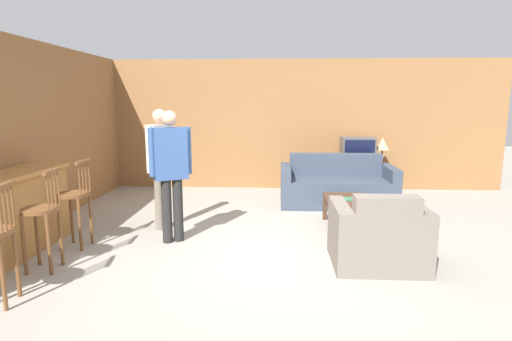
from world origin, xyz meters
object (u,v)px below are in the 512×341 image
object	(u,v)px
book_on_table	(348,199)
person_by_window	(161,162)
table_lamp	(383,145)
bar_chair_far	(75,202)
tv	(357,151)
couch_far	(337,187)
tv_unit	(356,178)
person_by_counter	(171,169)
bar_chair_mid	(42,218)
coffee_table	(348,205)
armchair_near	(378,237)

from	to	relation	value
book_on_table	person_by_window	xyz separation A→B (m)	(-2.58, -0.12, 0.52)
table_lamp	person_by_window	distance (m)	4.34
bar_chair_far	tv	xyz separation A→B (m)	(3.98, 3.18, 0.26)
couch_far	tv	xyz separation A→B (m)	(0.51, 0.92, 0.52)
couch_far	table_lamp	bearing A→B (deg)	43.15
tv_unit	book_on_table	world-z (taller)	tv_unit
person_by_counter	bar_chair_mid	bearing A→B (deg)	-139.85
bar_chair_far	book_on_table	world-z (taller)	bar_chair_far
tv_unit	person_by_window	xyz separation A→B (m)	(-3.14, -2.41, 0.66)
couch_far	coffee_table	size ratio (longest dim) A/B	1.77
bar_chair_far	person_by_window	world-z (taller)	person_by_window
bar_chair_far	table_lamp	size ratio (longest dim) A/B	2.10
tv_unit	person_by_window	distance (m)	4.01
bar_chair_mid	tv	bearing A→B (deg)	44.19
tv_unit	person_by_counter	xyz separation A→B (m)	(-2.86, -2.93, 0.66)
person_by_window	couch_far	bearing A→B (deg)	29.43
couch_far	person_by_window	world-z (taller)	person_by_window
table_lamp	person_by_window	xyz separation A→B (m)	(-3.61, -2.41, -0.00)
couch_far	person_by_window	distance (m)	3.09
couch_far	tv	world-z (taller)	tv
bar_chair_far	person_by_counter	distance (m)	1.21
table_lamp	book_on_table	bearing A→B (deg)	-114.28
bar_chair_mid	book_on_table	distance (m)	3.78
bar_chair_mid	tv_unit	size ratio (longest dim) A/B	0.87
book_on_table	bar_chair_far	bearing A→B (deg)	-165.21
coffee_table	book_on_table	xyz separation A→B (m)	(0.01, 0.08, 0.07)
book_on_table	tv	bearing A→B (deg)	76.29
armchair_near	person_by_window	world-z (taller)	person_by_window
armchair_near	book_on_table	bearing A→B (deg)	94.90
tv_unit	table_lamp	size ratio (longest dim) A/B	2.42
bar_chair_far	couch_far	size ratio (longest dim) A/B	0.56
bar_chair_far	book_on_table	xyz separation A→B (m)	(3.43, 0.90, -0.14)
couch_far	tv_unit	distance (m)	1.06
coffee_table	tv_unit	xyz separation A→B (m)	(0.56, 2.36, -0.07)
armchair_near	coffee_table	size ratio (longest dim) A/B	0.89
couch_far	armchair_near	size ratio (longest dim) A/B	2.00
couch_far	book_on_table	distance (m)	1.36
tv	coffee_table	bearing A→B (deg)	-103.48
couch_far	coffee_table	distance (m)	1.44
person_by_window	coffee_table	bearing A→B (deg)	1.05
bar_chair_far	coffee_table	xyz separation A→B (m)	(3.42, 0.83, -0.21)
couch_far	coffee_table	xyz separation A→B (m)	(-0.05, -1.44, 0.05)
couch_far	tv	bearing A→B (deg)	60.93
armchair_near	person_by_window	bearing A→B (deg)	157.01
couch_far	armchair_near	bearing A→B (deg)	-88.60
table_lamp	person_by_window	world-z (taller)	person_by_window
tv_unit	table_lamp	bearing A→B (deg)	0.00
bar_chair_mid	bar_chair_far	world-z (taller)	same
tv	book_on_table	xyz separation A→B (m)	(-0.56, -2.28, -0.41)
tv_unit	tv	world-z (taller)	tv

